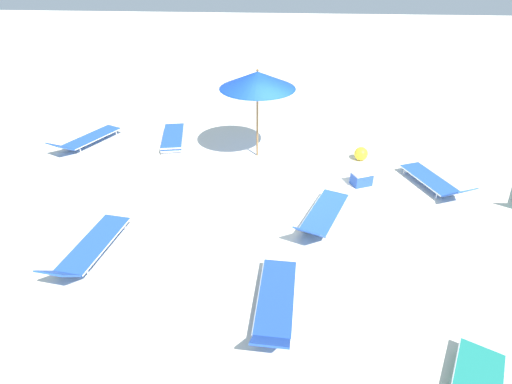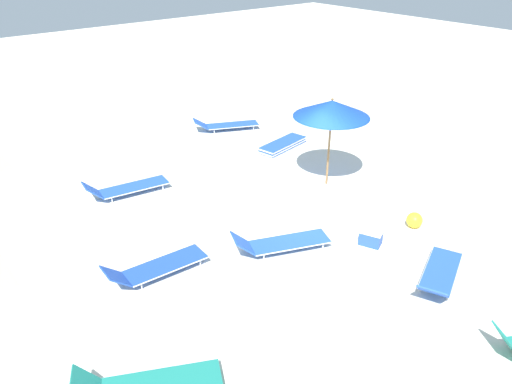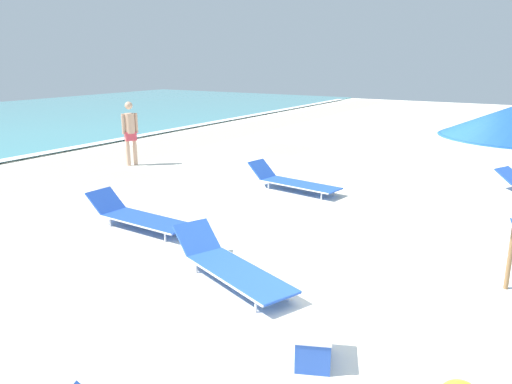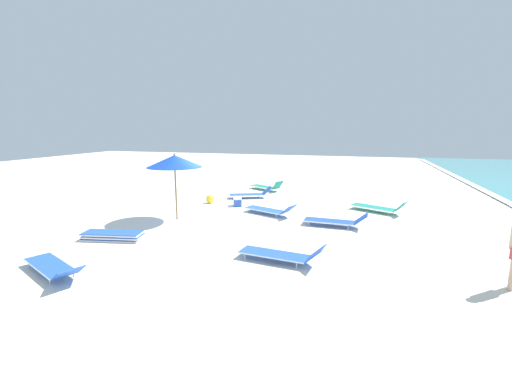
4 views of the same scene
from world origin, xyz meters
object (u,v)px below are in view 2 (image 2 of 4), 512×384
lounger_stack (283,145)px  sun_lounger_mid_beach_pair_a (126,187)px  cooler_box (371,237)px  beach_ball (414,220)px  sun_lounger_near_water_left (156,267)px  sun_lounger_beside_umbrella (226,125)px  sun_lounger_mid_beach_solo (147,384)px  sun_lounger_mid_beach_pair_b (439,275)px  beach_umbrella (332,109)px  sun_lounger_under_umbrella (280,242)px

lounger_stack → sun_lounger_mid_beach_pair_a: (0.29, 5.44, 0.09)m
cooler_box → beach_ball: bearing=59.4°
sun_lounger_near_water_left → sun_lounger_beside_umbrella: bearing=-42.8°
sun_lounger_mid_beach_solo → sun_lounger_mid_beach_pair_b: (-1.27, -5.92, -0.00)m
beach_umbrella → cooler_box: size_ratio=4.20×
sun_lounger_mid_beach_pair_a → beach_ball: 7.55m
sun_lounger_under_umbrella → sun_lounger_mid_beach_pair_b: bearing=-127.9°
sun_lounger_under_umbrella → lounger_stack: bearing=-20.5°
sun_lounger_near_water_left → beach_ball: 6.21m
sun_lounger_mid_beach_pair_a → beach_ball: size_ratio=5.94×
sun_lounger_under_umbrella → sun_lounger_mid_beach_pair_a: (4.65, 1.47, 0.00)m
sun_lounger_mid_beach_solo → sun_lounger_mid_beach_pair_a: size_ratio=0.98×
beach_umbrella → sun_lounger_mid_beach_pair_b: 5.24m
sun_lounger_under_umbrella → sun_lounger_mid_beach_pair_b: (-2.93, -1.70, 0.00)m
beach_umbrella → sun_lounger_mid_beach_solo: bearing=114.0°
sun_lounger_near_water_left → sun_lounger_mid_beach_pair_b: sun_lounger_mid_beach_pair_b is taller
sun_lounger_mid_beach_solo → beach_ball: bearing=-60.6°
sun_lounger_mid_beach_pair_a → sun_lounger_beside_umbrella: bearing=-57.3°
beach_umbrella → sun_lounger_beside_umbrella: (5.28, -0.33, -2.01)m
sun_lounger_mid_beach_solo → lounger_stack: bearing=-27.0°
sun_lounger_near_water_left → lounger_stack: bearing=-59.6°
lounger_stack → sun_lounger_under_umbrella: sun_lounger_under_umbrella is taller
beach_umbrella → sun_lounger_mid_beach_pair_a: (2.98, 4.70, -2.00)m
sun_lounger_beside_umbrella → sun_lounger_near_water_left: (-6.00, 6.18, 0.01)m
sun_lounger_beside_umbrella → beach_ball: bearing=-158.0°
beach_umbrella → sun_lounger_under_umbrella: size_ratio=1.10×
beach_umbrella → beach_ball: bearing=178.7°
sun_lounger_near_water_left → sun_lounger_mid_beach_solo: sun_lounger_mid_beach_solo is taller
sun_lounger_beside_umbrella → sun_lounger_near_water_left: 8.62m
sun_lounger_near_water_left → cooler_box: sun_lounger_near_water_left is taller
beach_ball → cooler_box: beach_ball is taller
beach_umbrella → sun_lounger_mid_beach_pair_a: size_ratio=1.09×
sun_lounger_near_water_left → sun_lounger_mid_beach_pair_a: size_ratio=0.95×
sun_lounger_mid_beach_solo → sun_lounger_mid_beach_pair_b: bearing=-75.4°
sun_lounger_beside_umbrella → sun_lounger_mid_beach_pair_b: 10.05m
sun_lounger_under_umbrella → sun_lounger_beside_umbrella: size_ratio=0.97×
sun_lounger_under_umbrella → sun_lounger_mid_beach_pair_b: sun_lounger_mid_beach_pair_b is taller
sun_lounger_mid_beach_solo → sun_lounger_mid_beach_pair_b: size_ratio=1.05×
sun_lounger_mid_beach_pair_a → lounger_stack: bearing=-84.9°
sun_lounger_mid_beach_solo → cooler_box: bearing=-58.1°
sun_lounger_beside_umbrella → sun_lounger_mid_beach_pair_a: sun_lounger_mid_beach_pair_a is taller
sun_lounger_under_umbrella → sun_lounger_beside_umbrella: 7.80m
sun_lounger_beside_umbrella → sun_lounger_mid_beach_pair_a: bearing=139.3°
sun_lounger_mid_beach_solo → cooler_box: (0.54, -5.98, -0.03)m
sun_lounger_beside_umbrella → sun_lounger_mid_beach_pair_a: (-2.30, 5.03, 0.01)m
sun_lounger_beside_umbrella → beach_ball: sun_lounger_beside_umbrella is taller
sun_lounger_mid_beach_solo → beach_umbrella: bearing=-39.2°
lounger_stack → cooler_box: cooler_box is taller
sun_lounger_mid_beach_solo → sun_lounger_mid_beach_pair_a: bearing=3.2°
sun_lounger_beside_umbrella → sun_lounger_near_water_left: sun_lounger_near_water_left is taller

